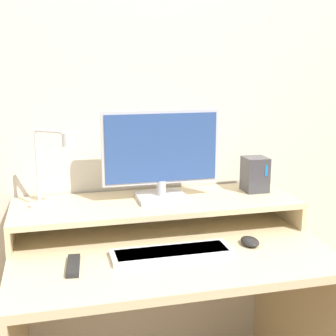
{
  "coord_description": "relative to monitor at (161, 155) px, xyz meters",
  "views": [
    {
      "loc": [
        -0.4,
        -1.19,
        1.42
      ],
      "look_at": [
        0.01,
        0.41,
        1.05
      ],
      "focal_mm": 50.0,
      "sensor_mm": 36.0,
      "label": 1
    }
  ],
  "objects": [
    {
      "name": "monitor",
      "position": [
        0.0,
        0.0,
        0.0
      ],
      "size": [
        0.47,
        0.17,
        0.36
      ],
      "color": "#BCBCC1",
      "rests_on": "monitor_shelf"
    },
    {
      "name": "mouse",
      "position": [
        0.27,
        -0.28,
        -0.29
      ],
      "size": [
        0.06,
        0.09,
        0.03
      ],
      "color": "black",
      "rests_on": "desk"
    },
    {
      "name": "wall_back",
      "position": [
        -0.02,
        0.2,
        0.18
      ],
      "size": [
        6.0,
        0.05,
        2.5
      ],
      "color": "beige",
      "rests_on": "ground_plane"
    },
    {
      "name": "monitor_shelf",
      "position": [
        -0.02,
        -0.02,
        -0.2
      ],
      "size": [
        1.14,
        0.37,
        0.11
      ],
      "color": "beige",
      "rests_on": "desk"
    },
    {
      "name": "router_dock",
      "position": [
        0.42,
        0.02,
        -0.11
      ],
      "size": [
        0.1,
        0.1,
        0.15
      ],
      "color": "#3D3D42",
      "rests_on": "monitor_shelf"
    },
    {
      "name": "desk",
      "position": [
        -0.02,
        -0.21,
        -0.53
      ],
      "size": [
        1.14,
        0.75,
        0.77
      ],
      "color": "beige",
      "rests_on": "ground_plane"
    },
    {
      "name": "keyboard",
      "position": [
        -0.03,
        -0.3,
        -0.29
      ],
      "size": [
        0.42,
        0.13,
        0.02
      ],
      "color": "silver",
      "rests_on": "desk"
    },
    {
      "name": "desk_lamp",
      "position": [
        -0.43,
        -0.02,
        -0.02
      ],
      "size": [
        0.18,
        0.15,
        0.3
      ],
      "color": "silver",
      "rests_on": "monitor_shelf"
    },
    {
      "name": "remote_control",
      "position": [
        -0.37,
        -0.32,
        -0.29
      ],
      "size": [
        0.06,
        0.16,
        0.02
      ],
      "color": "black",
      "rests_on": "desk"
    }
  ]
}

